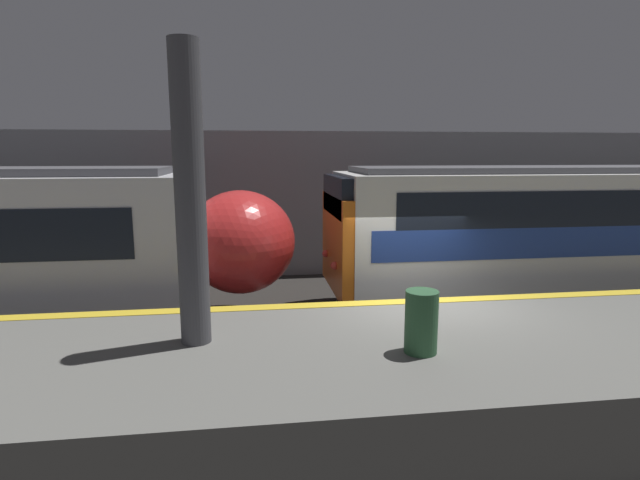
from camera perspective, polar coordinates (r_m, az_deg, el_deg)
name	(u,v)px	position (r m, az deg, el deg)	size (l,w,h in m)	color
ground_plane	(421,356)	(9.79, 11.43, -12.92)	(120.00, 120.00, 0.00)	#282623
platform	(466,374)	(7.90, 16.39, -14.46)	(40.00, 3.94, 1.14)	slate
station_rear_barrier	(352,204)	(15.56, 3.65, 4.16)	(50.00, 0.15, 4.41)	gray
support_pillar_near	(190,197)	(6.98, -14.61, 4.74)	(0.42, 0.42, 4.10)	#47474C
trash_bin	(421,322)	(6.86, 11.49, -9.15)	(0.44, 0.44, 0.85)	#2D5B38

